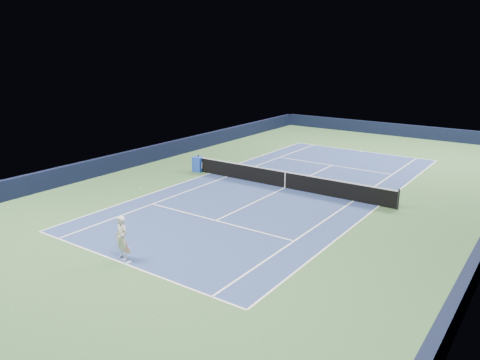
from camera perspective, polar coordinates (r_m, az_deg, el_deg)
The scene contains 18 objects.
ground at distance 26.80m, azimuth 5.49°, elevation -0.96°, with size 40.00×40.00×0.00m, color #375D33.
wall_far at distance 44.60m, azimuth 18.36°, elevation 5.84°, with size 22.00×0.35×1.10m, color black.
wall_left at distance 33.17m, azimuth -10.94°, elevation 3.10°, with size 0.35×40.00×1.10m, color black.
court_surface at distance 26.80m, azimuth 5.49°, elevation -0.95°, with size 10.97×23.77×0.01m, color navy.
baseline_far at distance 37.29m, azimuth 14.64°, elevation 3.43°, with size 10.97×0.08×0.00m, color white.
baseline_near at distance 18.12m, azimuth -13.86°, elevation -9.90°, with size 10.97×0.08×0.00m, color white.
sideline_doubles_right at distance 24.70m, azimuth 16.61°, elevation -3.04°, with size 0.08×23.77×0.00m, color white.
sideline_doubles_left at distance 29.77m, azimuth -3.70°, elevation 0.82°, with size 0.08×23.77×0.00m, color white.
sideline_singles_right at distance 25.13m, azimuth 13.66°, elevation -2.49°, with size 0.08×23.77×0.00m, color white.
sideline_singles_left at distance 28.96m, azimuth -1.58°, elevation 0.42°, with size 0.08×23.77×0.00m, color white.
service_line_far at distance 32.33m, azimuth 11.15°, elevation 1.77°, with size 8.23×0.08×0.00m, color white.
service_line_near at distance 21.75m, azimuth -2.96°, elevation -4.96°, with size 8.23×0.08×0.00m, color white.
center_service_line at distance 26.80m, azimuth 5.49°, elevation -0.94°, with size 0.08×12.80×0.00m, color white.
center_mark_far at distance 37.15m, azimuth 14.55°, elevation 3.39°, with size 0.08×0.30×0.00m, color white.
center_mark_near at distance 18.21m, azimuth -13.50°, elevation -9.74°, with size 0.08×0.30×0.00m, color white.
tennis_net at distance 26.66m, azimuth 5.52°, elevation 0.08°, with size 12.90×0.10×1.07m.
sponsor_cube at distance 30.17m, azimuth -5.14°, elevation 1.93°, with size 0.67×0.61×0.97m.
tennis_player at distance 18.22m, azimuth -14.20°, elevation -6.88°, with size 0.80×1.27×2.61m.
Camera 1 is at (12.59, -22.35, 7.77)m, focal length 35.00 mm.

